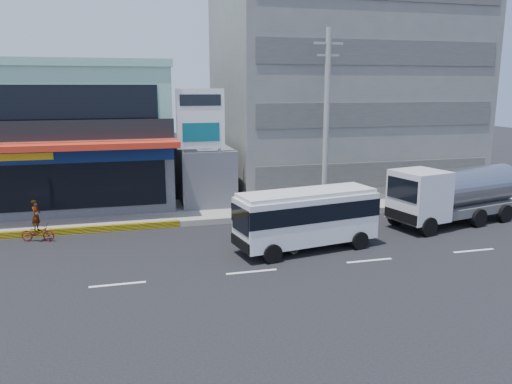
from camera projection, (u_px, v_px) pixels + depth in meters
ground at (252, 272)px, 19.26m from camera, size 120.00×120.00×0.00m
sidewalk at (294, 205)px, 29.45m from camera, size 70.00×5.00×0.30m
shop_building at (64, 138)px, 29.65m from camera, size 12.40×11.70×8.00m
concrete_building at (339, 86)px, 34.46m from camera, size 16.00×12.00×14.00m
gap_structure at (203, 175)px, 30.25m from camera, size 3.00×6.00×3.50m
satellite_dish at (205, 147)px, 28.92m from camera, size 1.50×1.50×0.15m
billboard at (201, 126)px, 26.81m from camera, size 2.60×0.18×6.90m
utility_pole_near at (326, 122)px, 26.67m from camera, size 1.60×0.30×10.00m
minibus at (307, 215)px, 21.63m from camera, size 6.51×3.03×2.62m
sedan at (303, 231)px, 22.28m from camera, size 4.43×3.01×1.40m
tanker_truck at (452, 194)px, 25.64m from camera, size 7.86×3.84×2.98m
motorcycle_rider at (37, 228)px, 22.93m from camera, size 1.61×0.91×1.95m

